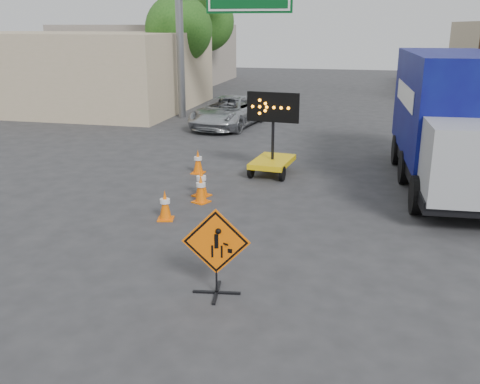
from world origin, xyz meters
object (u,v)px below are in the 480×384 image
at_px(construction_sign, 216,250).
at_px(box_truck, 450,128).
at_px(arrow_board, 272,156).
at_px(pickup_truck, 228,112).

relative_size(construction_sign, box_truck, 0.20).
bearing_deg(arrow_board, construction_sign, -80.80).
bearing_deg(construction_sign, box_truck, 50.87).
relative_size(construction_sign, arrow_board, 0.61).
distance_m(construction_sign, box_truck, 9.03).
bearing_deg(construction_sign, pickup_truck, 95.42).
height_order(arrow_board, pickup_truck, arrow_board).
height_order(pickup_truck, box_truck, box_truck).
xyz_separation_m(construction_sign, pickup_truck, (-3.84, 15.18, -0.14)).
bearing_deg(pickup_truck, box_truck, -34.55).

